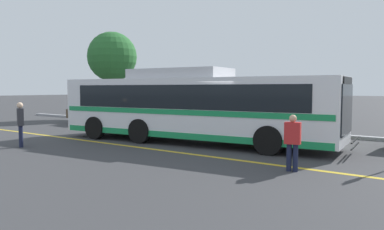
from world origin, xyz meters
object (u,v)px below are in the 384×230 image
parked_car_1 (165,117)px  parked_car_2 (275,122)px  parked_car_0 (97,112)px  tree_0 (112,57)px  pedestrian_0 (20,122)px  pedestrian_1 (293,140)px  transit_bus (192,106)px

parked_car_1 → parked_car_2: bearing=94.0°
parked_car_0 → parked_car_1: bearing=-87.5°
parked_car_0 → tree_0: (-2.56, 3.59, 3.88)m
pedestrian_0 → pedestrian_1: bearing=37.1°
transit_bus → pedestrian_1: bearing=57.3°
parked_car_0 → pedestrian_1: bearing=-106.6°
transit_bus → pedestrian_0: transit_bus is taller
parked_car_0 → pedestrian_1: pedestrian_1 is taller
parked_car_1 → parked_car_0: bearing=-93.4°
parked_car_1 → transit_bus: bearing=52.0°
pedestrian_1 → parked_car_1: bearing=137.7°
parked_car_1 → pedestrian_1: bearing=57.5°
parked_car_1 → pedestrian_0: size_ratio=2.81×
pedestrian_1 → tree_0: tree_0 is taller
transit_bus → parked_car_0: size_ratio=2.65×
transit_bus → pedestrian_0: (-4.57, -4.80, -0.55)m
transit_bus → parked_car_2: transit_bus is taller
parked_car_0 → pedestrian_1: 16.26m
parked_car_1 → pedestrian_0: pedestrian_0 is taller
parked_car_2 → pedestrian_0: size_ratio=2.84×
parked_car_1 → tree_0: (-8.38, 3.81, 3.91)m
pedestrian_0 → tree_0: tree_0 is taller
parked_car_2 → pedestrian_0: (-6.69, -8.32, 0.26)m
transit_bus → parked_car_0: bearing=-113.9°
parked_car_1 → pedestrian_1: 10.92m
transit_bus → tree_0: tree_0 is taller
parked_car_0 → pedestrian_1: (15.16, -5.88, 0.14)m
parked_car_1 → parked_car_2: size_ratio=0.99×
parked_car_0 → pedestrian_1: size_ratio=3.02×
parked_car_0 → parked_car_2: (11.91, 0.35, -0.00)m
transit_bus → tree_0: bearing=-124.6°
pedestrian_1 → pedestrian_0: bearing=-179.1°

